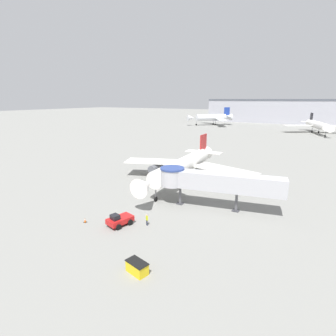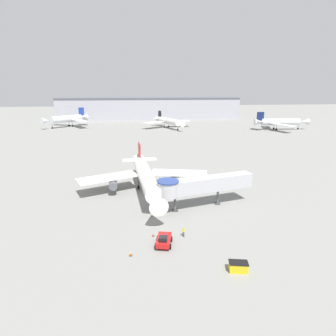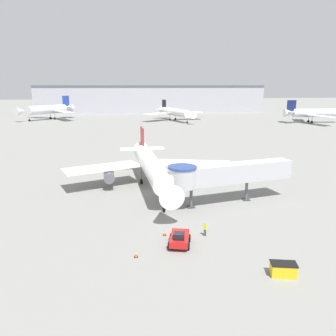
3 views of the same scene
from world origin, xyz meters
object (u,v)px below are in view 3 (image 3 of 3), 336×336
object	(u,v)px
traffic_cone_near_nose	(164,233)
ground_crew_marshaller	(205,228)
background_jet_navy_tail	(316,113)
background_jet_blue_tail	(49,110)
background_jet_black_tail	(175,112)
pushback_tug_red	(179,239)
traffic_cone_apron_front	(136,254)
jet_bridge	(223,174)
service_container_yellow	(283,269)
main_airplane	(151,166)

from	to	relation	value
traffic_cone_near_nose	ground_crew_marshaller	size ratio (longest dim) A/B	0.37
background_jet_navy_tail	background_jet_blue_tail	size ratio (longest dim) A/B	1.18
ground_crew_marshaller	background_jet_blue_tail	size ratio (longest dim) A/B	0.06
background_jet_black_tail	pushback_tug_red	bearing A→B (deg)	-116.18
traffic_cone_apron_front	background_jet_navy_tail	world-z (taller)	background_jet_navy_tail
jet_bridge	pushback_tug_red	xyz separation A→B (m)	(-8.98, -12.34, -3.83)
traffic_cone_near_nose	background_jet_blue_tail	xyz separation A→B (m)	(-40.15, 145.30, 4.96)
background_jet_blue_tail	ground_crew_marshaller	bearing A→B (deg)	-26.93
service_container_yellow	ground_crew_marshaller	world-z (taller)	ground_crew_marshaller
main_airplane	pushback_tug_red	bearing A→B (deg)	-90.42
background_jet_navy_tail	service_container_yellow	bearing A→B (deg)	152.31
traffic_cone_near_nose	background_jet_blue_tail	distance (m)	150.82
jet_bridge	background_jet_navy_tail	xyz separation A→B (m)	(79.02, 100.38, 0.05)
jet_bridge	background_jet_navy_tail	size ratio (longest dim) A/B	0.59
service_container_yellow	ground_crew_marshaller	distance (m)	10.59
jet_bridge	service_container_yellow	xyz separation A→B (m)	(-0.47, -19.77, -4.01)
ground_crew_marshaller	main_airplane	bearing A→B (deg)	-48.87
main_airplane	traffic_cone_near_nose	size ratio (longest dim) A/B	52.26
traffic_cone_near_nose	background_jet_black_tail	distance (m)	131.34
service_container_yellow	traffic_cone_near_nose	world-z (taller)	service_container_yellow
main_airplane	service_container_yellow	bearing A→B (deg)	-75.11
traffic_cone_near_nose	ground_crew_marshaller	distance (m)	4.87
traffic_cone_apron_front	background_jet_blue_tail	xyz separation A→B (m)	(-36.47, 149.93, 4.93)
traffic_cone_apron_front	background_jet_navy_tail	bearing A→B (deg)	50.94
main_airplane	pushback_tug_red	xyz separation A→B (m)	(0.82, -22.34, -3.03)
main_airplane	background_jet_blue_tail	world-z (taller)	background_jet_blue_tail
main_airplane	traffic_cone_apron_front	xyz separation A→B (m)	(-4.15, -24.19, -3.53)
traffic_cone_near_nose	background_jet_blue_tail	world-z (taller)	background_jet_blue_tail
traffic_cone_apron_front	background_jet_black_tail	distance (m)	136.59
pushback_tug_red	background_jet_navy_tail	world-z (taller)	background_jet_navy_tail
jet_bridge	service_container_yellow	world-z (taller)	jet_bridge
ground_crew_marshaller	traffic_cone_apron_front	bearing A→B (deg)	53.27
jet_bridge	traffic_cone_near_nose	size ratio (longest dim) A/B	32.41
jet_bridge	background_jet_blue_tail	world-z (taller)	background_jet_blue_tail
ground_crew_marshaller	background_jet_black_tail	size ratio (longest dim) A/B	0.05
main_airplane	background_jet_black_tail	bearing A→B (deg)	75.30
pushback_tug_red	ground_crew_marshaller	xyz separation A→B (m)	(3.44, 1.88, 0.15)
background_jet_navy_tail	pushback_tug_red	bearing A→B (deg)	147.82
traffic_cone_apron_front	ground_crew_marshaller	size ratio (longest dim) A/B	0.40
background_jet_navy_tail	ground_crew_marshaller	bearing A→B (deg)	148.46
background_jet_black_tail	main_airplane	bearing A→B (deg)	-118.54
jet_bridge	traffic_cone_near_nose	world-z (taller)	jet_bridge
traffic_cone_apron_front	ground_crew_marshaller	bearing A→B (deg)	23.91
pushback_tug_red	ground_crew_marshaller	distance (m)	3.92
main_airplane	background_jet_blue_tail	size ratio (longest dim) A/B	1.13
jet_bridge	ground_crew_marshaller	world-z (taller)	jet_bridge
service_container_yellow	ground_crew_marshaller	xyz separation A→B (m)	(-5.07, 9.30, 0.32)
background_jet_blue_tail	service_container_yellow	bearing A→B (deg)	-26.19
traffic_cone_near_nose	background_jet_navy_tail	world-z (taller)	background_jet_navy_tail
main_airplane	traffic_cone_near_nose	bearing A→B (deg)	-93.90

